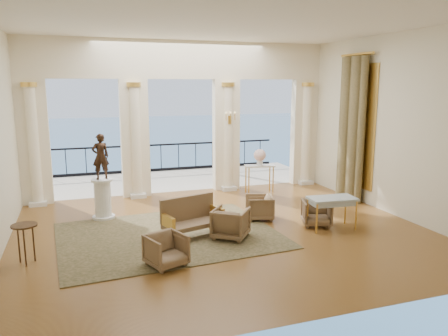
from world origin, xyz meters
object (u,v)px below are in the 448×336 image
object	(u,v)px
armchair_d	(231,222)
statue	(101,157)
armchair_b	(317,212)
pedestal	(103,200)
game_table	(332,201)
console_table	(260,170)
side_table	(24,230)
armchair_a	(166,249)
armchair_c	(259,206)
settee	(191,217)

from	to	relation	value
armchair_d	statue	xyz separation A→B (m)	(-2.50, 2.29, 1.19)
armchair_b	pedestal	size ratio (longest dim) A/B	0.66
game_table	console_table	size ratio (longest dim) A/B	1.18
armchair_d	game_table	size ratio (longest dim) A/B	0.66
pedestal	console_table	distance (m)	4.85
armchair_b	side_table	xyz separation A→B (m)	(-6.20, -0.23, 0.31)
pedestal	side_table	distance (m)	2.82
armchair_a	side_table	world-z (taller)	side_table
statue	armchair_c	bearing A→B (deg)	150.86
armchair_c	armchair_d	size ratio (longest dim) A/B	0.90
armchair_b	statue	world-z (taller)	statue
statue	side_table	bearing A→B (deg)	47.52
settee	pedestal	world-z (taller)	pedestal
armchair_b	armchair_d	xyz separation A→B (m)	(-2.18, -0.16, 0.03)
armchair_a	settee	distance (m)	1.64
game_table	armchair_d	bearing A→B (deg)	-178.41
game_table	statue	size ratio (longest dim) A/B	1.00
armchair_d	settee	distance (m)	0.87
armchair_c	pedestal	world-z (taller)	pedestal
armchair_c	settee	bearing A→B (deg)	-55.66
armchair_c	side_table	xyz separation A→B (m)	(-5.13, -1.10, 0.31)
armchair_c	statue	xyz separation A→B (m)	(-3.61, 1.26, 1.22)
settee	statue	xyz separation A→B (m)	(-1.73, 1.90, 1.12)
statue	console_table	xyz separation A→B (m)	(4.68, 1.22, -0.85)
armchair_b	statue	xyz separation A→B (m)	(-4.69, 2.14, 1.22)
game_table	console_table	world-z (taller)	console_table
settee	game_table	bearing A→B (deg)	-25.24
side_table	statue	bearing A→B (deg)	57.36
settee	side_table	size ratio (longest dim) A/B	1.88
game_table	side_table	distance (m)	6.42
pedestal	statue	bearing A→B (deg)	0.00
armchair_b	console_table	size ratio (longest dim) A/B	0.70
armchair_a	pedestal	xyz separation A→B (m)	(-0.90, 3.31, 0.15)
console_table	armchair_b	bearing A→B (deg)	-79.97
armchair_a	pedestal	distance (m)	3.43
armchair_b	statue	distance (m)	5.29
settee	console_table	world-z (taller)	settee
armchair_b	console_table	world-z (taller)	console_table
settee	side_table	bearing A→B (deg)	172.44
console_table	side_table	bearing A→B (deg)	-139.95
armchair_b	armchair_c	distance (m)	1.38
game_table	side_table	size ratio (longest dim) A/B	1.48
console_table	game_table	bearing A→B (deg)	-76.63
game_table	armchair_c	bearing A→B (deg)	142.68
armchair_c	settee	distance (m)	1.99
armchair_c	game_table	xyz separation A→B (m)	(1.29, -1.17, 0.33)
game_table	statue	xyz separation A→B (m)	(-4.90, 2.43, 0.90)
armchair_c	statue	world-z (taller)	statue
armchair_b	side_table	bearing A→B (deg)	-158.01
settee	pedestal	distance (m)	2.57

